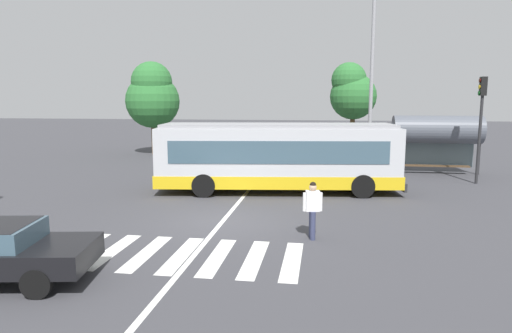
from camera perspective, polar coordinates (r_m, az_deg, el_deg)
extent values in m
plane|color=#3D3D42|center=(15.13, -4.40, -7.14)|extent=(160.00, 160.00, 0.00)
cylinder|color=black|center=(21.43, 12.26, -1.30)|extent=(1.03, 0.43, 1.00)
cylinder|color=black|center=(19.17, 13.57, -2.49)|extent=(1.03, 0.43, 1.00)
cylinder|color=black|center=(21.21, -5.88, -1.25)|extent=(1.03, 0.43, 1.00)
cylinder|color=black|center=(18.92, -6.76, -2.45)|extent=(1.03, 0.43, 1.00)
cube|color=silver|center=(19.72, 2.77, 1.35)|extent=(10.74, 3.87, 2.55)
cube|color=gold|center=(19.87, 2.75, -1.51)|extent=(10.85, 3.91, 0.55)
cube|color=#3D5666|center=(19.69, 2.77, 2.24)|extent=(9.50, 3.76, 0.96)
cube|color=#3D5666|center=(20.52, 17.61, 1.82)|extent=(0.33, 2.23, 1.63)
cube|color=black|center=(20.44, 17.72, 4.30)|extent=(0.31, 1.93, 0.28)
cube|color=#99999E|center=(19.60, 2.80, 5.29)|extent=(10.30, 3.62, 0.16)
cube|color=#28282B|center=(20.75, 17.71, -2.03)|extent=(0.45, 2.54, 0.36)
cylinder|color=#333856|center=(13.43, 7.18, -7.32)|extent=(0.16, 0.16, 0.85)
cylinder|color=#333856|center=(13.21, 7.33, -7.59)|extent=(0.16, 0.16, 0.85)
cube|color=white|center=(13.14, 7.31, -4.42)|extent=(0.44, 0.33, 0.60)
cylinder|color=white|center=(13.11, 6.27, -4.56)|extent=(0.10, 0.10, 0.55)
cylinder|color=white|center=(13.19, 8.34, -4.52)|extent=(0.10, 0.10, 0.55)
sphere|color=tan|center=(13.06, 7.34, -2.66)|extent=(0.22, 0.22, 0.22)
sphere|color=black|center=(13.04, 7.35, -2.38)|extent=(0.19, 0.19, 0.19)
cylinder|color=black|center=(11.93, -22.95, -10.51)|extent=(0.66, 0.31, 0.64)
cylinder|color=black|center=(10.50, -26.41, -13.35)|extent=(0.66, 0.31, 0.64)
cylinder|color=black|center=(30.54, -3.28, 1.41)|extent=(0.23, 0.65, 0.64)
cylinder|color=black|center=(30.32, -0.16, 1.37)|extent=(0.23, 0.65, 0.64)
cylinder|color=black|center=(27.81, -4.19, 0.71)|extent=(0.23, 0.65, 0.64)
cylinder|color=black|center=(27.57, -0.76, 0.66)|extent=(0.23, 0.65, 0.64)
cube|color=#38383D|center=(29.01, -2.09, 1.68)|extent=(2.04, 4.58, 0.52)
cube|color=#3D5666|center=(28.87, -2.12, 2.61)|extent=(1.71, 2.24, 0.44)
cube|color=#38383D|center=(28.85, -2.12, 2.97)|extent=(1.62, 2.05, 0.09)
cylinder|color=black|center=(30.22, 1.92, 1.35)|extent=(0.23, 0.65, 0.64)
cylinder|color=black|center=(30.14, 5.10, 1.30)|extent=(0.23, 0.65, 0.64)
cylinder|color=black|center=(27.46, 1.47, 0.63)|extent=(0.23, 0.65, 0.64)
cylinder|color=black|center=(27.37, 4.97, 0.57)|extent=(0.23, 0.65, 0.64)
cube|color=#234293|center=(28.74, 3.38, 1.61)|extent=(2.00, 4.57, 0.52)
cube|color=#3D5666|center=(28.60, 3.38, 2.54)|extent=(1.69, 2.22, 0.44)
cube|color=#234293|center=(28.58, 3.38, 2.91)|extent=(1.61, 2.04, 0.09)
cylinder|color=black|center=(30.27, 7.13, 1.30)|extent=(0.21, 0.64, 0.64)
cylinder|color=black|center=(30.30, 10.29, 1.23)|extent=(0.21, 0.64, 0.64)
cylinder|color=black|center=(27.50, 7.07, 0.58)|extent=(0.21, 0.64, 0.64)
cylinder|color=black|center=(27.54, 10.55, 0.51)|extent=(0.21, 0.64, 0.64)
cube|color=#AD1E1E|center=(28.85, 8.77, 1.55)|extent=(1.90, 4.53, 0.52)
cube|color=#3D5666|center=(28.70, 8.80, 2.48)|extent=(1.64, 2.19, 0.44)
cube|color=#AD1E1E|center=(28.69, 8.81, 2.85)|extent=(1.56, 2.01, 0.09)
cylinder|color=#28282B|center=(24.23, 26.81, 3.03)|extent=(0.14, 0.14, 4.31)
cube|color=black|center=(24.17, 27.22, 9.19)|extent=(0.28, 0.32, 0.90)
cylinder|color=#410907|center=(24.12, 26.88, 9.85)|extent=(0.04, 0.20, 0.20)
cylinder|color=yellow|center=(24.11, 26.83, 9.14)|extent=(0.04, 0.20, 0.20)
cylinder|color=#093B10|center=(24.11, 26.78, 8.43)|extent=(0.04, 0.20, 0.20)
cylinder|color=#28282B|center=(26.24, 17.21, 1.71)|extent=(0.12, 0.12, 2.30)
cylinder|color=#28282B|center=(27.31, 26.82, 1.43)|extent=(0.12, 0.12, 2.30)
cube|color=slate|center=(27.34, 21.79, 1.99)|extent=(4.42, 0.04, 1.93)
cylinder|color=#515660|center=(26.56, 22.27, 4.42)|extent=(4.70, 1.54, 1.54)
cube|color=#4C3823|center=(26.76, 22.03, 0.08)|extent=(3.69, 0.36, 0.08)
cylinder|color=#939399|center=(24.78, 14.64, 10.24)|extent=(0.20, 0.20, 9.90)
cylinder|color=brown|center=(34.79, -13.02, 3.71)|extent=(0.36, 0.36, 2.62)
sphere|color=#2D7033|center=(34.68, -13.17, 8.20)|extent=(4.04, 4.04, 4.04)
sphere|color=#2D7033|center=(34.47, -13.30, 10.55)|extent=(3.03, 3.03, 3.03)
cylinder|color=brown|center=(34.52, 12.27, 4.16)|extent=(0.36, 0.36, 3.18)
sphere|color=#2D7033|center=(34.43, 12.42, 8.81)|extent=(3.47, 3.47, 3.47)
sphere|color=#2D7033|center=(34.30, 11.89, 10.86)|extent=(2.60, 2.60, 2.60)
cube|color=silver|center=(13.35, -21.85, -9.86)|extent=(0.45, 2.88, 0.01)
cube|color=silver|center=(12.89, -18.02, -10.32)|extent=(0.45, 2.88, 0.01)
cube|color=silver|center=(12.50, -13.93, -10.75)|extent=(0.45, 2.88, 0.01)
cube|color=silver|center=(12.17, -9.57, -11.15)|extent=(0.45, 2.88, 0.01)
cube|color=silver|center=(11.91, -4.99, -11.50)|extent=(0.45, 2.88, 0.01)
cube|color=silver|center=(11.73, -0.22, -11.79)|extent=(0.45, 2.88, 0.01)
cube|color=silver|center=(11.62, 4.67, -12.01)|extent=(0.45, 2.88, 0.01)
cube|color=silver|center=(17.01, -2.87, -5.35)|extent=(0.16, 24.00, 0.01)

